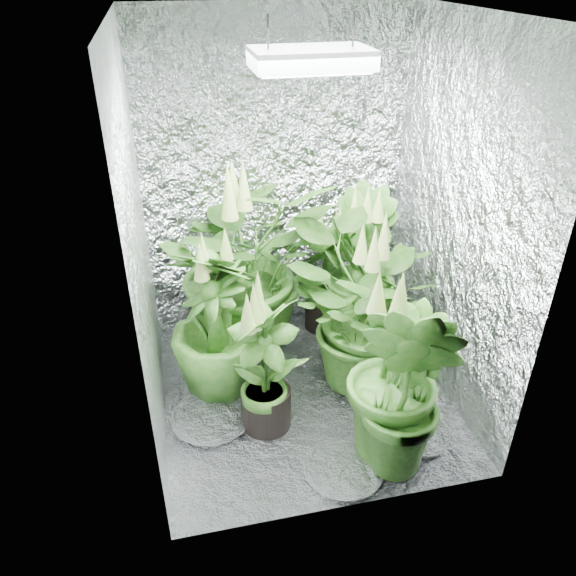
{
  "coord_description": "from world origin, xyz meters",
  "views": [
    {
      "loc": [
        -0.64,
        -2.41,
        2.2
      ],
      "look_at": [
        -0.1,
        0.0,
        0.73
      ],
      "focal_mm": 35.0,
      "sensor_mm": 36.0,
      "label": 1
    }
  ],
  "objects_px": {
    "plant_e": "(367,314)",
    "plant_f": "(265,366)",
    "grow_lamp": "(311,59)",
    "plant_b": "(324,277)",
    "plant_d": "(216,322)",
    "plant_c": "(357,270)",
    "plant_g": "(402,384)",
    "circulation_fan": "(377,321)",
    "plant_a": "(245,264)"
  },
  "relations": [
    {
      "from": "plant_e",
      "to": "plant_g",
      "type": "distance_m",
      "value": 0.59
    },
    {
      "from": "plant_c",
      "to": "plant_g",
      "type": "relative_size",
      "value": 1.0
    },
    {
      "from": "plant_a",
      "to": "plant_d",
      "type": "xyz_separation_m",
      "value": [
        -0.22,
        -0.4,
        -0.12
      ]
    },
    {
      "from": "plant_e",
      "to": "plant_f",
      "type": "height_order",
      "value": "plant_e"
    },
    {
      "from": "plant_a",
      "to": "plant_e",
      "type": "distance_m",
      "value": 0.81
    },
    {
      "from": "plant_a",
      "to": "plant_f",
      "type": "xyz_separation_m",
      "value": [
        -0.02,
        -0.74,
        -0.2
      ]
    },
    {
      "from": "circulation_fan",
      "to": "plant_d",
      "type": "bearing_deg",
      "value": -157.24
    },
    {
      "from": "plant_b",
      "to": "plant_d",
      "type": "xyz_separation_m",
      "value": [
        -0.76,
        -0.49,
        0.09
      ]
    },
    {
      "from": "plant_b",
      "to": "grow_lamp",
      "type": "bearing_deg",
      "value": -114.32
    },
    {
      "from": "plant_d",
      "to": "plant_f",
      "type": "relative_size",
      "value": 1.14
    },
    {
      "from": "plant_e",
      "to": "circulation_fan",
      "type": "xyz_separation_m",
      "value": [
        0.23,
        0.37,
        -0.33
      ]
    },
    {
      "from": "plant_c",
      "to": "plant_g",
      "type": "xyz_separation_m",
      "value": [
        -0.15,
        -1.08,
        -0.0
      ]
    },
    {
      "from": "plant_f",
      "to": "plant_b",
      "type": "bearing_deg",
      "value": 56.51
    },
    {
      "from": "plant_a",
      "to": "plant_g",
      "type": "height_order",
      "value": "plant_a"
    },
    {
      "from": "plant_b",
      "to": "plant_f",
      "type": "bearing_deg",
      "value": -123.49
    },
    {
      "from": "plant_d",
      "to": "circulation_fan",
      "type": "relative_size",
      "value": 2.51
    },
    {
      "from": "plant_c",
      "to": "plant_f",
      "type": "distance_m",
      "value": 1.0
    },
    {
      "from": "plant_g",
      "to": "circulation_fan",
      "type": "xyz_separation_m",
      "value": [
        0.27,
        0.96,
        -0.33
      ]
    },
    {
      "from": "plant_g",
      "to": "grow_lamp",
      "type": "bearing_deg",
      "value": 117.71
    },
    {
      "from": "plant_b",
      "to": "plant_d",
      "type": "bearing_deg",
      "value": -146.85
    },
    {
      "from": "plant_c",
      "to": "plant_e",
      "type": "xyz_separation_m",
      "value": [
        -0.11,
        -0.49,
        -0.0
      ]
    },
    {
      "from": "plant_f",
      "to": "circulation_fan",
      "type": "bearing_deg",
      "value": 34.25
    },
    {
      "from": "grow_lamp",
      "to": "plant_d",
      "type": "xyz_separation_m",
      "value": [
        -0.47,
        0.15,
        -1.35
      ]
    },
    {
      "from": "plant_a",
      "to": "plant_d",
      "type": "height_order",
      "value": "plant_a"
    },
    {
      "from": "plant_b",
      "to": "plant_c",
      "type": "height_order",
      "value": "plant_c"
    },
    {
      "from": "plant_b",
      "to": "plant_c",
      "type": "bearing_deg",
      "value": -41.15
    },
    {
      "from": "plant_d",
      "to": "plant_g",
      "type": "height_order",
      "value": "plant_g"
    },
    {
      "from": "plant_a",
      "to": "plant_c",
      "type": "bearing_deg",
      "value": -4.59
    },
    {
      "from": "plant_g",
      "to": "circulation_fan",
      "type": "height_order",
      "value": "plant_g"
    },
    {
      "from": "plant_b",
      "to": "plant_g",
      "type": "xyz_separation_m",
      "value": [
        0.02,
        -1.23,
        0.11
      ]
    },
    {
      "from": "grow_lamp",
      "to": "plant_b",
      "type": "xyz_separation_m",
      "value": [
        0.29,
        0.64,
        -1.44
      ]
    },
    {
      "from": "plant_c",
      "to": "plant_f",
      "type": "xyz_separation_m",
      "value": [
        -0.72,
        -0.69,
        -0.1
      ]
    },
    {
      "from": "plant_d",
      "to": "plant_e",
      "type": "height_order",
      "value": "plant_e"
    },
    {
      "from": "plant_b",
      "to": "plant_f",
      "type": "height_order",
      "value": "plant_f"
    },
    {
      "from": "plant_e",
      "to": "plant_g",
      "type": "height_order",
      "value": "plant_g"
    },
    {
      "from": "plant_f",
      "to": "plant_g",
      "type": "height_order",
      "value": "plant_g"
    },
    {
      "from": "plant_e",
      "to": "plant_b",
      "type": "bearing_deg",
      "value": 95.3
    },
    {
      "from": "plant_d",
      "to": "plant_e",
      "type": "distance_m",
      "value": 0.83
    },
    {
      "from": "plant_f",
      "to": "plant_g",
      "type": "relative_size",
      "value": 0.82
    },
    {
      "from": "grow_lamp",
      "to": "plant_e",
      "type": "relative_size",
      "value": 0.48
    },
    {
      "from": "plant_b",
      "to": "circulation_fan",
      "type": "distance_m",
      "value": 0.44
    },
    {
      "from": "plant_c",
      "to": "plant_d",
      "type": "distance_m",
      "value": 0.99
    },
    {
      "from": "plant_b",
      "to": "plant_c",
      "type": "relative_size",
      "value": 0.79
    },
    {
      "from": "plant_e",
      "to": "plant_g",
      "type": "bearing_deg",
      "value": -93.89
    },
    {
      "from": "circulation_fan",
      "to": "plant_b",
      "type": "bearing_deg",
      "value": 147.74
    },
    {
      "from": "plant_c",
      "to": "circulation_fan",
      "type": "bearing_deg",
      "value": -44.24
    },
    {
      "from": "plant_e",
      "to": "plant_f",
      "type": "xyz_separation_m",
      "value": [
        -0.61,
        -0.2,
        -0.1
      ]
    },
    {
      "from": "plant_d",
      "to": "plant_c",
      "type": "bearing_deg",
      "value": 20.68
    },
    {
      "from": "plant_d",
      "to": "plant_g",
      "type": "xyz_separation_m",
      "value": [
        0.78,
        -0.73,
        0.02
      ]
    },
    {
      "from": "plant_d",
      "to": "circulation_fan",
      "type": "xyz_separation_m",
      "value": [
        1.04,
        0.23,
        -0.3
      ]
    }
  ]
}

